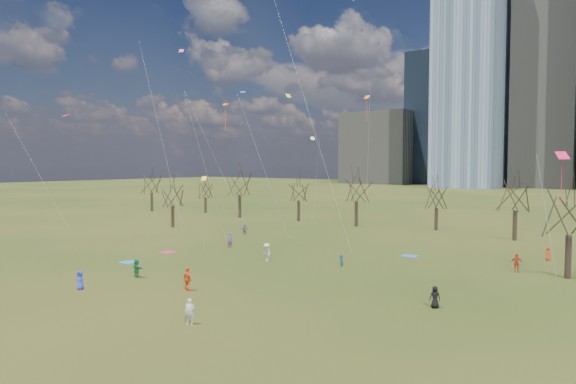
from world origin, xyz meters
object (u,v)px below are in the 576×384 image
Objects in this scene: blanket_navy at (410,256)px; person_0 at (80,280)px; blanket_crimson at (167,252)px; blanket_teal at (129,262)px; person_1 at (190,311)px; person_4 at (187,279)px.

person_0 is (-15.18, -29.68, 0.73)m from blanket_navy.
person_0 is at bearing -63.13° from blanket_crimson.
blanket_navy is 27.04m from blanket_crimson.
blanket_teal is 29.68m from blanket_navy.
blanket_teal is at bearing -77.14° from blanket_crimson.
blanket_teal is at bearing -136.97° from blanket_navy.
person_1 is at bearing -92.94° from blanket_navy.
blanket_teal is 11.48m from person_0.
person_1 is 8.69m from person_4.
person_0 is at bearing -55.36° from blanket_teal.
blanket_teal is at bearing 119.56° from person_1.
blanket_teal and blanket_crimson have the same top height.
person_4 is (15.05, -10.81, 0.91)m from blanket_crimson.
blanket_crimson is 1.07× the size of person_0.
person_4 reaches higher than blanket_teal.
person_1 is (21.54, -16.59, 0.80)m from blanket_crimson.
person_4 is (13.63, -4.57, 0.91)m from blanket_teal.
person_0 reaches higher than blanket_navy.
blanket_navy is at bearing 43.25° from person_0.
person_0 is 8.62m from person_4.
blanket_navy is 33.34m from person_0.
person_0 is at bearing 142.88° from person_1.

